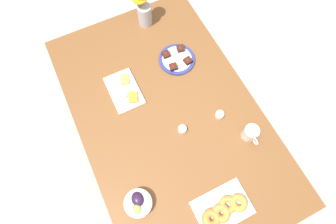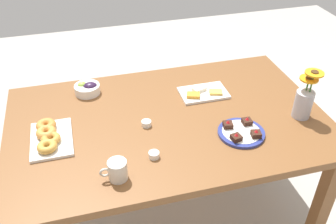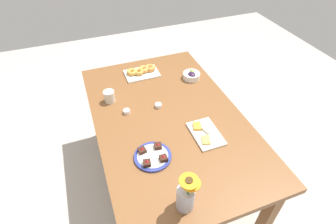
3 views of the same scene
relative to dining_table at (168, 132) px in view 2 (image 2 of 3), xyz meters
name	(u,v)px [view 2 (image 2 of 3)]	position (x,y,z in m)	size (l,w,h in m)	color
ground_plane	(168,213)	(0.00, 0.00, -0.65)	(6.00, 6.00, 0.00)	#B7B2A8
dining_table	(168,132)	(0.00, 0.00, 0.00)	(1.60, 1.00, 0.74)	brown
coffee_mug	(117,170)	(0.31, 0.35, 0.13)	(0.12, 0.08, 0.09)	beige
grape_bowl	(88,88)	(0.37, -0.34, 0.12)	(0.14, 0.14, 0.07)	white
cheese_platter	(203,93)	(-0.25, -0.17, 0.10)	(0.26, 0.17, 0.03)	white
croissant_platter	(49,136)	(0.58, 0.02, 0.11)	(0.19, 0.28, 0.05)	white
jam_cup_honey	(146,123)	(0.12, 0.03, 0.10)	(0.05, 0.05, 0.03)	white
jam_cup_berry	(154,155)	(0.13, 0.26, 0.10)	(0.05, 0.05, 0.03)	white
dessert_plate	(241,132)	(-0.31, 0.21, 0.10)	(0.22, 0.22, 0.05)	navy
flower_vase	(304,101)	(-0.66, 0.15, 0.18)	(0.11, 0.11, 0.26)	#B2B2BC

